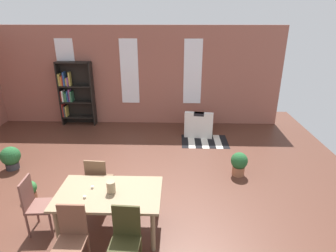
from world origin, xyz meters
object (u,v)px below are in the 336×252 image
potted_plant_by_shelf (11,157)px  dining_chair_near_right (125,238)px  bookshelf_tall (74,93)px  vase_on_table (111,187)px  potted_plant_corner (30,190)px  dining_chair_near_left (71,237)px  dining_chair_far_left (99,179)px  dining_chair_head_left (36,203)px  armchair_white (199,125)px  dining_table (109,197)px  potted_plant_window (239,163)px

potted_plant_by_shelf → dining_chair_near_right: bearing=-40.3°
dining_chair_near_right → bookshelf_tall: bearing=114.9°
vase_on_table → potted_plant_corner: vase_on_table is taller
dining_chair_near_left → bookshelf_tall: 5.83m
potted_plant_by_shelf → dining_chair_near_left: bearing=-48.0°
dining_chair_near_left → dining_chair_near_right: bearing=-0.0°
vase_on_table → dining_chair_far_left: 0.88m
dining_chair_head_left → bookshelf_tall: (-1.02, 4.81, 0.52)m
bookshelf_tall → potted_plant_corner: bookshelf_tall is taller
vase_on_table → dining_chair_near_right: dining_chair_near_right is taller
dining_chair_near_left → armchair_white: dining_chair_near_left is taller
dining_chair_near_right → bookshelf_tall: bookshelf_tall is taller
dining_table → armchair_white: bearing=67.5°
potted_plant_by_shelf → dining_chair_far_left: bearing=-27.0°
vase_on_table → armchair_white: 4.46m
dining_table → dining_chair_near_right: (0.37, -0.71, -0.14)m
dining_chair_near_left → potted_plant_by_shelf: size_ratio=1.77×
dining_chair_near_right → dining_chair_near_left: (-0.73, 0.00, 0.00)m
dining_chair_head_left → armchair_white: bearing=55.0°
dining_chair_near_right → dining_chair_head_left: bearing=155.5°
dining_table → potted_plant_corner: bearing=155.5°
dining_chair_head_left → dining_chair_near_left: bearing=-40.8°
vase_on_table → potted_plant_window: 3.02m
armchair_white → potted_plant_corner: 4.77m
dining_chair_near_left → potted_plant_by_shelf: (-2.35, 2.62, -0.22)m
dining_chair_head_left → potted_plant_corner: size_ratio=2.48×
potted_plant_window → dining_chair_head_left: bearing=-153.2°
dining_chair_near_left → potted_plant_corner: 2.05m
dining_chair_head_left → dining_chair_far_left: bearing=41.4°
dining_chair_near_right → potted_plant_by_shelf: (-3.08, 2.62, -0.22)m
bookshelf_tall → potted_plant_by_shelf: (-0.52, -2.90, -0.75)m
dining_chair_near_left → potted_plant_corner: dining_chair_near_left is taller
armchair_white → potted_plant_by_shelf: bearing=-153.6°
potted_plant_corner → dining_chair_near_left: bearing=-47.6°
armchair_white → potted_plant_window: bearing=-73.0°
vase_on_table → dining_table: bearing=180.0°
armchair_white → potted_plant_window: size_ratio=1.70×
vase_on_table → bookshelf_tall: bearing=115.0°
dining_chair_near_left → vase_on_table: bearing=60.4°
vase_on_table → bookshelf_tall: 5.30m
dining_chair_near_left → armchair_white: bearing=66.8°
potted_plant_by_shelf → potted_plant_window: potted_plant_by_shelf is taller
dining_chair_head_left → bookshelf_tall: bearing=101.9°
dining_chair_near_left → dining_table: bearing=62.9°
dining_chair_near_right → potted_plant_window: 3.24m
dining_table → dining_chair_near_left: bearing=-117.1°
dining_chair_near_right → potted_plant_by_shelf: bearing=139.7°
dining_chair_far_left → potted_plant_corner: dining_chair_far_left is taller
dining_chair_head_left → potted_plant_corner: (-0.55, 0.79, -0.31)m
dining_chair_far_left → dining_chair_head_left: 1.08m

